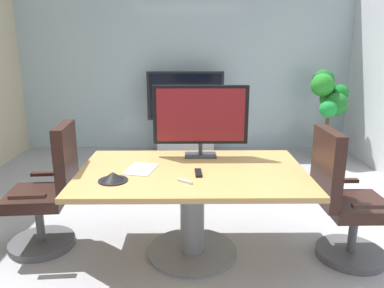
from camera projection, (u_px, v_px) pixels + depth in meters
The scene contains 12 objects.
ground_plane at pixel (183, 246), 3.28m from camera, with size 7.57×7.57×0.00m, color #99999E.
wall_back_glass_partition at pixel (185, 63), 6.09m from camera, with size 5.45×0.10×2.82m, color #9EB2B7.
conference_table at pixel (192, 193), 3.05m from camera, with size 1.81×1.14×0.74m.
office_chair_left at pixel (49, 198), 3.18m from camera, with size 0.61×0.59×1.09m.
office_chair_right at pixel (344, 207), 3.00m from camera, with size 0.60×0.57×1.09m.
tv_monitor at pixel (201, 117), 3.29m from camera, with size 0.84×0.18×0.64m.
wall_display_unit at pixel (185, 126), 6.00m from camera, with size 1.20×0.36×1.31m.
potted_plant at pixel (328, 103), 5.53m from camera, with size 0.58×0.68×1.35m.
conference_phone at pixel (113, 177), 2.75m from camera, with size 0.22×0.22×0.07m.
remote_control at pixel (198, 173), 2.91m from camera, with size 0.05×0.17×0.02m, color black.
whiteboard_marker at pixel (185, 181), 2.73m from camera, with size 0.13×0.02×0.02m, color silver.
paper_notepad at pixel (141, 169), 3.01m from camera, with size 0.21×0.30×0.01m, color white.
Camera 1 is at (0.05, -2.93, 1.73)m, focal length 34.92 mm.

